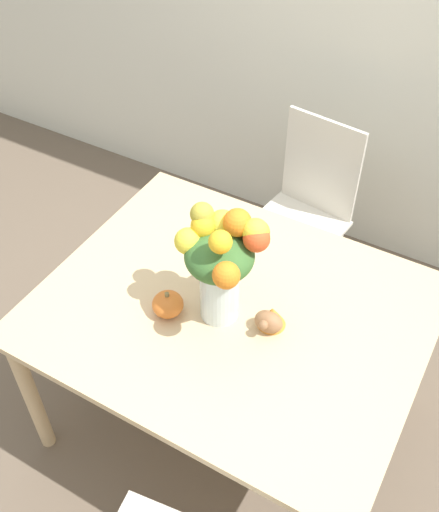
% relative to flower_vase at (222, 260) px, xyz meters
% --- Properties ---
extents(ground_plane, '(12.00, 12.00, 0.00)m').
position_rel_flower_vase_xyz_m(ground_plane, '(0.02, 0.03, -1.01)').
color(ground_plane, brown).
extents(wall_back, '(8.00, 0.06, 2.70)m').
position_rel_flower_vase_xyz_m(wall_back, '(0.02, 1.48, 0.34)').
color(wall_back, silver).
rests_on(wall_back, ground_plane).
extents(dining_table, '(1.38, 1.12, 0.75)m').
position_rel_flower_vase_xyz_m(dining_table, '(0.02, 0.03, -0.34)').
color(dining_table, '#D1B284').
rests_on(dining_table, ground_plane).
extents(flower_vase, '(0.30, 0.33, 0.45)m').
position_rel_flower_vase_xyz_m(flower_vase, '(0.00, 0.00, 0.00)').
color(flower_vase, silver).
rests_on(flower_vase, dining_table).
extents(pumpkin, '(0.11, 0.11, 0.10)m').
position_rel_flower_vase_xyz_m(pumpkin, '(-0.17, -0.10, -0.21)').
color(pumpkin, orange).
rests_on(pumpkin, dining_table).
extents(turkey_figurine, '(0.10, 0.14, 0.08)m').
position_rel_flower_vase_xyz_m(turkey_figurine, '(0.18, 0.02, -0.22)').
color(turkey_figurine, '#936642').
rests_on(turkey_figurine, dining_table).
extents(dining_chair_near_window, '(0.47, 0.47, 0.97)m').
position_rel_flower_vase_xyz_m(dining_chair_near_window, '(-0.07, 0.94, -0.52)').
color(dining_chair_near_window, silver).
rests_on(dining_chair_near_window, ground_plane).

